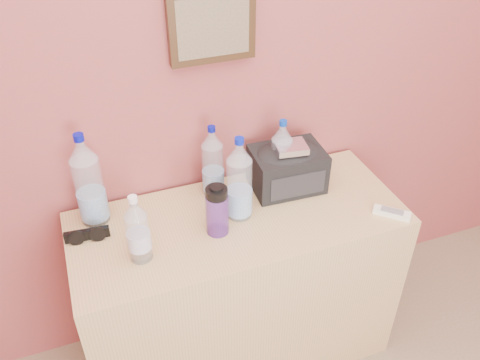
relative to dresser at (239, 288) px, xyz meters
name	(u,v)px	position (x,y,z in m)	size (l,w,h in m)	color
picture_frame	(212,26)	(0.00, 0.25, 1.02)	(0.30, 0.03, 0.25)	#382311
dresser	(239,288)	(0.00, 0.00, 0.00)	(1.23, 0.51, 0.77)	tan
pet_large_a	(89,184)	(-0.49, 0.17, 0.54)	(0.10, 0.10, 0.36)	#A6BDD4
pet_large_b	(213,164)	(-0.04, 0.18, 0.51)	(0.08, 0.08, 0.30)	white
pet_large_c	(281,158)	(0.22, 0.13, 0.52)	(0.08, 0.08, 0.30)	silver
pet_large_d	(239,183)	(0.01, 0.01, 0.53)	(0.09, 0.09, 0.33)	silver
pet_small	(138,232)	(-0.38, -0.08, 0.50)	(0.07, 0.07, 0.26)	silver
nalgene_bottle	(217,210)	(-0.10, -0.04, 0.48)	(0.08, 0.08, 0.20)	#5A299D
sunglasses	(87,234)	(-0.53, 0.08, 0.40)	(0.15, 0.06, 0.04)	black
ac_remote	(392,213)	(0.53, -0.18, 0.39)	(0.14, 0.04, 0.02)	silver
toiletry_bag	(287,167)	(0.24, 0.11, 0.48)	(0.27, 0.20, 0.19)	black
foil_packet	(291,147)	(0.24, 0.09, 0.58)	(0.12, 0.10, 0.02)	silver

